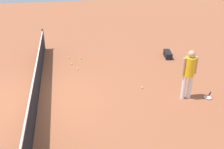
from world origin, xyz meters
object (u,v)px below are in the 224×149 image
object	(u,v)px
tennis_racket_near_player	(208,97)
tennis_ball_stray_left	(71,64)
tennis_ball_by_net	(69,58)
tennis_ball_midcourt	(78,69)
equipment_bag	(168,54)
tennis_ball_near_player	(81,58)
player_near_side	(189,71)
tennis_ball_baseline	(142,87)

from	to	relation	value
tennis_racket_near_player	tennis_ball_stray_left	distance (m)	5.79
tennis_ball_by_net	tennis_ball_midcourt	size ratio (longest dim) A/B	1.00
tennis_ball_stray_left	equipment_bag	size ratio (longest dim) A/B	0.08
tennis_racket_near_player	tennis_ball_near_player	size ratio (longest dim) A/B	8.13
player_near_side	tennis_ball_stray_left	world-z (taller)	player_near_side
player_near_side	tennis_ball_near_player	distance (m)	5.37
tennis_ball_stray_left	tennis_ball_near_player	bearing A→B (deg)	-38.72
tennis_ball_baseline	tennis_ball_midcourt	bearing A→B (deg)	46.24
tennis_ball_near_player	tennis_ball_by_net	bearing A→B (deg)	73.14
tennis_ball_baseline	tennis_racket_near_player	bearing A→B (deg)	-117.87
tennis_ball_midcourt	tennis_ball_near_player	bearing A→B (deg)	-10.91
tennis_racket_near_player	tennis_ball_baseline	bearing A→B (deg)	62.13
tennis_ball_midcourt	tennis_ball_stray_left	world-z (taller)	same
tennis_ball_by_net	tennis_ball_midcourt	distance (m)	1.41
tennis_ball_midcourt	tennis_ball_stray_left	distance (m)	0.68
tennis_ball_by_net	equipment_bag	bearing A→B (deg)	-99.21
tennis_ball_by_net	tennis_ball_baseline	xyz separation A→B (m)	(-3.46, -2.48, 0.00)
tennis_ball_near_player	equipment_bag	distance (m)	4.10
player_near_side	tennis_racket_near_player	bearing A→B (deg)	-98.60
player_near_side	tennis_ball_baseline	bearing A→B (deg)	52.42
tennis_ball_near_player	tennis_racket_near_player	bearing A→B (deg)	-137.88
player_near_side	tennis_ball_midcourt	world-z (taller)	player_near_side
tennis_ball_near_player	tennis_ball_midcourt	distance (m)	1.24
tennis_ball_midcourt	tennis_ball_baseline	distance (m)	3.01
tennis_ball_by_net	tennis_ball_stray_left	world-z (taller)	same
tennis_ball_stray_left	tennis_ball_baseline	bearing A→B (deg)	-138.64
tennis_ball_midcourt	tennis_ball_baseline	size ratio (longest dim) A/B	1.00
tennis_ball_baseline	equipment_bag	size ratio (longest dim) A/B	0.08
tennis_ball_near_player	tennis_ball_midcourt	bearing A→B (deg)	169.09
tennis_racket_near_player	tennis_ball_midcourt	xyz separation A→B (m)	(3.14, 4.17, 0.02)
tennis_ball_stray_left	player_near_side	bearing A→B (deg)	-135.36
tennis_ball_midcourt	player_near_side	bearing A→B (deg)	-131.68
tennis_ball_stray_left	tennis_racket_near_player	bearing A→B (deg)	-130.71
player_near_side	tennis_ball_baseline	distance (m)	1.82
equipment_bag	player_near_side	bearing A→B (deg)	166.09
tennis_ball_near_player	equipment_bag	world-z (taller)	equipment_bag
tennis_racket_near_player	tennis_ball_stray_left	world-z (taller)	tennis_ball_stray_left
tennis_ball_near_player	equipment_bag	xyz separation A→B (m)	(-0.58, -4.06, 0.11)
tennis_racket_near_player	tennis_ball_near_player	world-z (taller)	tennis_ball_near_player
tennis_ball_near_player	tennis_ball_by_net	world-z (taller)	same
tennis_ball_stray_left	equipment_bag	world-z (taller)	equipment_bag
player_near_side	tennis_racket_near_player	distance (m)	1.27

